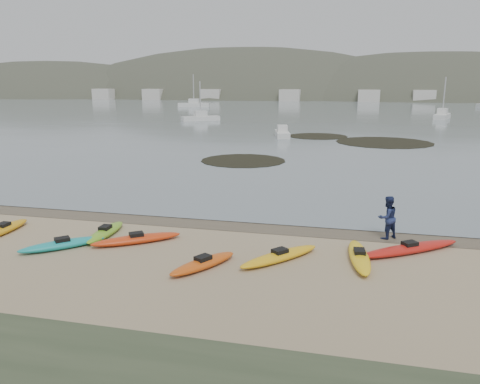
# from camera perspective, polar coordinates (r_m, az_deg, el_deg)

# --- Properties ---
(ground) EXTENTS (600.00, 600.00, 0.00)m
(ground) POSITION_cam_1_polar(r_m,az_deg,el_deg) (22.30, 0.00, -3.75)
(ground) COLOR tan
(ground) RESTS_ON ground
(wet_sand) EXTENTS (60.00, 60.00, 0.00)m
(wet_sand) POSITION_cam_1_polar(r_m,az_deg,el_deg) (22.02, -0.18, -3.97)
(wet_sand) COLOR brown
(wet_sand) RESTS_ON ground
(water) EXTENTS (1200.00, 1200.00, 0.00)m
(water) POSITION_cam_1_polar(r_m,az_deg,el_deg) (320.86, 12.71, 11.78)
(water) COLOR slate
(water) RESTS_ON ground
(kayaks) EXTENTS (21.66, 7.02, 0.34)m
(kayaks) POSITION_cam_1_polar(r_m,az_deg,el_deg) (18.66, -0.70, -6.65)
(kayaks) COLOR beige
(kayaks) RESTS_ON ground
(person_east) EXTENTS (1.15, 1.11, 1.86)m
(person_east) POSITION_cam_1_polar(r_m,az_deg,el_deg) (20.79, 17.52, -2.99)
(person_east) COLOR navy
(person_east) RESTS_ON ground
(kelp_mats) EXTENTS (21.20, 27.07, 0.04)m
(kelp_mats) POSITION_cam_1_polar(r_m,az_deg,el_deg) (51.40, 11.92, 5.71)
(kelp_mats) COLOR black
(kelp_mats) RESTS_ON water
(moored_boats) EXTENTS (81.96, 84.16, 1.17)m
(moored_boats) POSITION_cam_1_polar(r_m,az_deg,el_deg) (106.03, 9.84, 9.82)
(moored_boats) COLOR silver
(moored_boats) RESTS_ON ground
(far_hills) EXTENTS (550.00, 135.00, 80.00)m
(far_hills) POSITION_cam_1_polar(r_m,az_deg,el_deg) (218.63, 22.46, 6.37)
(far_hills) COLOR #384235
(far_hills) RESTS_ON ground
(far_town) EXTENTS (199.00, 5.00, 4.00)m
(far_town) POSITION_cam_1_polar(r_m,az_deg,el_deg) (165.82, 13.96, 11.32)
(far_town) COLOR beige
(far_town) RESTS_ON ground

